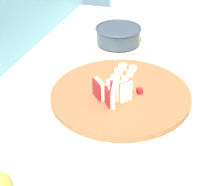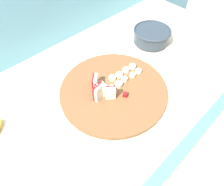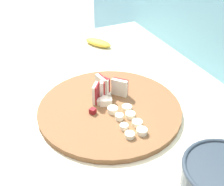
# 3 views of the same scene
# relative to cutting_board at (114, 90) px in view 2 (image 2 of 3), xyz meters

# --- Properties ---
(ground) EXTENTS (10.00, 10.00, 0.00)m
(ground) POSITION_rel_cutting_board_xyz_m (0.08, 0.03, -0.92)
(ground) COLOR #B2ADA3
(tiled_countertop) EXTENTS (1.34, 0.74, 0.92)m
(tiled_countertop) POSITION_rel_cutting_board_xyz_m (0.08, 0.03, -0.46)
(tiled_countertop) COLOR beige
(tiled_countertop) RESTS_ON ground
(tile_backsplash) EXTENTS (2.40, 0.04, 1.41)m
(tile_backsplash) POSITION_rel_cutting_board_xyz_m (0.08, 0.42, -0.21)
(tile_backsplash) COLOR #6BADC6
(tile_backsplash) RESTS_ON ground
(cutting_board) EXTENTS (0.41, 0.41, 0.02)m
(cutting_board) POSITION_rel_cutting_board_xyz_m (0.00, 0.00, 0.00)
(cutting_board) COLOR brown
(cutting_board) RESTS_ON tiled_countertop
(apple_wedge_fan) EXTENTS (0.07, 0.12, 0.06)m
(apple_wedge_fan) POSITION_rel_cutting_board_xyz_m (-0.06, 0.01, 0.04)
(apple_wedge_fan) COLOR maroon
(apple_wedge_fan) RESTS_ON cutting_board
(apple_dice_pile) EXTENTS (0.07, 0.09, 0.02)m
(apple_dice_pile) POSITION_rel_cutting_board_xyz_m (-0.02, -0.01, 0.02)
(apple_dice_pile) COLOR #EFE5CC
(apple_dice_pile) RESTS_ON cutting_board
(banana_slice_rows) EXTENTS (0.14, 0.07, 0.01)m
(banana_slice_rows) POSITION_rel_cutting_board_xyz_m (0.08, 0.02, 0.01)
(banana_slice_rows) COLOR #F4EAC6
(banana_slice_rows) RESTS_ON cutting_board
(ceramic_bowl) EXTENTS (0.18, 0.18, 0.07)m
(ceramic_bowl) POSITION_rel_cutting_board_xyz_m (0.35, 0.10, 0.03)
(ceramic_bowl) COLOR #2D3842
(ceramic_bowl) RESTS_ON tiled_countertop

